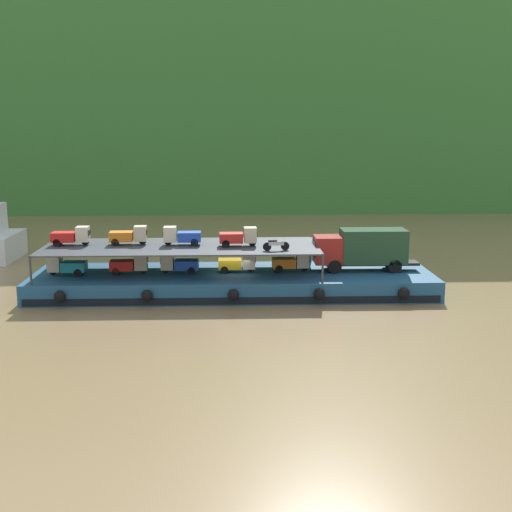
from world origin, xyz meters
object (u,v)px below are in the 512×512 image
Objects in this scene: mini_truck_lower_stern at (66,266)px; motorcycle_upper_port at (276,245)px; mini_truck_lower_fore at (238,263)px; mini_truck_upper_bow at (239,237)px; mini_truck_lower_aft at (130,264)px; cargo_barge at (233,282)px; mini_truck_upper_stern at (71,236)px; mini_truck_upper_mid at (129,235)px; covered_lorry at (363,248)px; mini_truck_upper_fore at (182,236)px; mini_truck_lower_bow at (291,262)px; mini_truck_lower_mid at (179,264)px.

motorcycle_upper_port is at bearing -6.26° from mini_truck_lower_stern.
mini_truck_upper_bow is (0.10, -0.28, 2.00)m from mini_truck_lower_fore.
mini_truck_lower_aft is 1.46× the size of motorcycle_upper_port.
mini_truck_lower_fore is at bearing 1.36° from mini_truck_lower_aft.
mini_truck_lower_stern and mini_truck_lower_aft have the same top height.
cargo_barge is 12.38m from mini_truck_upper_stern.
cargo_barge is 8.44m from mini_truck_upper_mid.
covered_lorry is at bearing 19.99° from motorcycle_upper_port.
mini_truck_lower_bow is at bearing -0.47° from mini_truck_upper_fore.
mini_truck_lower_stern is at bearing -178.98° from mini_truck_upper_bow.
mini_truck_upper_fore is (3.90, -0.35, 0.00)m from mini_truck_upper_mid.
mini_truck_lower_stern is 12.68m from mini_truck_upper_bow.
cargo_barge is 10.64× the size of mini_truck_upper_stern.
mini_truck_lower_stern is at bearing -177.67° from mini_truck_lower_fore.
mini_truck_lower_fore reaches higher than cargo_barge.
covered_lorry is (9.66, 0.29, 2.44)m from cargo_barge.
mini_truck_upper_mid is 1.47× the size of motorcycle_upper_port.
mini_truck_upper_stern reaches higher than motorcycle_upper_port.
cargo_barge is at bearing -176.34° from mini_truck_lower_bow.
mini_truck_lower_aft and mini_truck_lower_fore have the same top height.
covered_lorry is 17.27m from mini_truck_lower_aft.
mini_truck_upper_stern is at bearing 78.69° from mini_truck_lower_stern.
mini_truck_upper_mid is (-3.69, 0.82, 2.00)m from mini_truck_lower_mid.
covered_lorry is 2.86× the size of mini_truck_upper_stern.
mini_truck_upper_mid is at bearing 97.22° from mini_truck_lower_aft.
mini_truck_lower_aft is at bearing -177.93° from mini_truck_lower_bow.
mini_truck_upper_stern reaches higher than cargo_barge.
motorcycle_upper_port is at bearing -10.46° from mini_truck_upper_stern.
mini_truck_upper_bow is at bearing 1.02° from mini_truck_lower_stern.
mini_truck_lower_fore is 3.86m from motorcycle_upper_port.
mini_truck_upper_fore is (8.09, -0.28, 0.00)m from mini_truck_upper_stern.
mini_truck_lower_mid is at bearing 2.44° from mini_truck_lower_stern.
mini_truck_upper_bow is (8.00, -0.10, 2.00)m from mini_truck_lower_aft.
mini_truck_lower_stern and mini_truck_lower_bow have the same top height.
mini_truck_lower_mid is 4.84m from mini_truck_upper_bow.
mini_truck_upper_mid is at bearing 174.90° from mini_truck_upper_fore.
mini_truck_lower_mid is at bearing -178.20° from cargo_barge.
mini_truck_upper_mid is (-8.01, 0.66, 2.00)m from mini_truck_lower_fore.
mini_truck_upper_fore is at bearing 5.60° from mini_truck_lower_stern.
covered_lorry is at bearing 1.75° from mini_truck_lower_mid.
mini_truck_upper_bow is at bearing -70.84° from mini_truck_lower_fore.
mini_truck_lower_fore is at bearing -2.75° from mini_truck_upper_stern.
mini_truck_upper_fore reaches higher than mini_truck_lower_stern.
mini_truck_upper_stern reaches higher than mini_truck_lower_aft.
mini_truck_lower_mid is 1.01× the size of mini_truck_upper_fore.
motorcycle_upper_port reaches higher than mini_truck_lower_aft.
mini_truck_lower_bow is 16.34m from mini_truck_upper_stern.
motorcycle_upper_port is at bearing -38.89° from mini_truck_lower_fore.
mini_truck_lower_aft is at bearing 169.43° from motorcycle_upper_port.
mini_truck_lower_stern is 1.01× the size of mini_truck_upper_stern.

